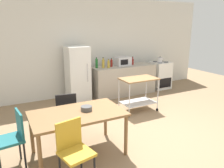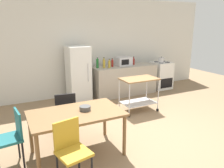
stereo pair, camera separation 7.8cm
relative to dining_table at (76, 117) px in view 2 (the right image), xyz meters
The scene contains 18 objects.
ground_plane 1.61m from the dining_table, ahead, with size 12.00×12.00×0.00m, color #8C7051.
back_wall 3.56m from the dining_table, 65.07° to the left, with size 8.40×0.12×2.90m, color silver.
kitchen_counter 3.48m from the dining_table, 47.17° to the left, with size 2.00×0.64×0.90m, color #A89E8E.
dining_table is the anchor object (origin of this frame).
chair_mustard 0.71m from the dining_table, 113.74° to the right, with size 0.48×0.48×0.89m.
chair_black 0.73m from the dining_table, 89.79° to the left, with size 0.46×0.46×0.89m.
chair_teal 1.00m from the dining_table, behind, with size 0.44×0.44×0.89m.
stove_oven 4.60m from the dining_table, 33.96° to the left, with size 0.60×0.61×0.92m.
refrigerator 2.81m from the dining_table, 70.97° to the left, with size 0.60×0.63×1.55m.
kitchen_cart 2.31m from the dining_table, 30.50° to the left, with size 0.91×0.57×0.85m.
bottle_sparkling_water 3.04m from the dining_table, 60.36° to the left, with size 0.07×0.07×0.30m.
bottle_hot_sauce 3.06m from the dining_table, 56.76° to the left, with size 0.08×0.08×0.30m.
bottle_soy_sauce 3.09m from the dining_table, 53.88° to the left, with size 0.07×0.07×0.26m.
bottle_soda 3.25m from the dining_table, 52.83° to the left, with size 0.07×0.07×0.26m.
microwave 3.56m from the dining_table, 47.94° to the left, with size 0.46×0.35×0.26m.
bottle_sesame_oil 3.78m from the dining_table, 43.78° to the left, with size 0.07×0.07×0.25m.
fruit_bowl 0.20m from the dining_table, ahead, with size 0.19×0.19×0.07m, color #4C4C4C.
kettle 4.46m from the dining_table, 33.77° to the left, with size 0.24×0.17×0.19m.
Camera 2 is at (-2.44, -3.22, 2.14)m, focal length 35.58 mm.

